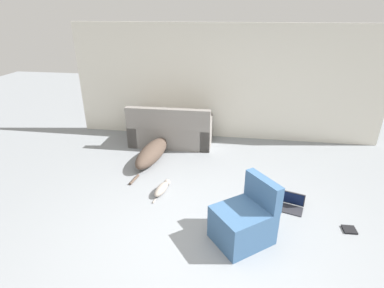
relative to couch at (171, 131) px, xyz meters
The scene contains 8 objects.
ground_plane 3.19m from the couch, 70.33° to the right, with size 20.00×20.00×0.00m, color gray.
wall_back 1.53m from the couch, 28.78° to the left, with size 6.63×0.06×2.45m.
couch is the anchor object (origin of this frame).
dog 0.82m from the couch, 103.00° to the right, with size 0.54×1.75×0.35m.
cat 1.91m from the couch, 82.27° to the right, with size 0.22×0.61×0.13m.
laptop_open 3.01m from the couch, 41.52° to the right, with size 0.40×0.35×0.24m.
book_black 3.80m from the couch, 39.23° to the right, with size 0.17×0.17×0.02m.
side_chair 3.17m from the couch, 60.92° to the right, with size 0.88×0.86×0.82m.
Camera 1 is at (0.28, -2.84, 2.68)m, focal length 28.00 mm.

